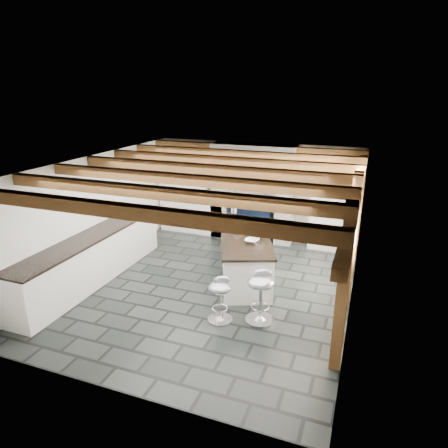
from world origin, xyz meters
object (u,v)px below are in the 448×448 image
(range_cooker, at_px, (252,220))
(bar_stool_near, at_px, (261,290))
(bar_stool_far, at_px, (220,294))
(kitchen_island, at_px, (246,261))

(range_cooker, bearing_deg, bar_stool_near, -71.59)
(range_cooker, distance_m, bar_stool_near, 3.73)
(range_cooker, bearing_deg, bar_stool_far, -81.27)
(kitchen_island, bearing_deg, bar_stool_far, -110.96)
(range_cooker, distance_m, kitchen_island, 2.44)
(range_cooker, bearing_deg, kitchen_island, -76.50)
(bar_stool_near, bearing_deg, range_cooker, 85.17)
(range_cooker, height_order, bar_stool_near, range_cooker)
(bar_stool_near, bearing_deg, kitchen_island, 94.34)
(range_cooker, relative_size, bar_stool_near, 1.15)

